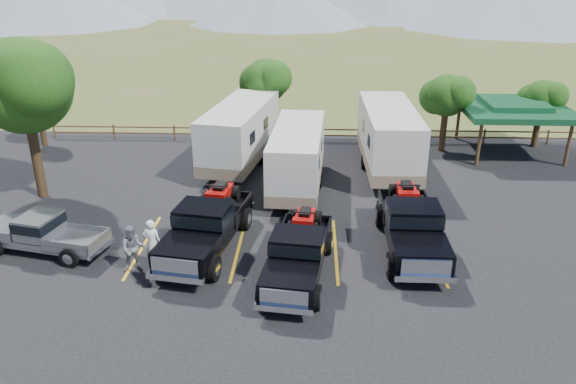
{
  "coord_description": "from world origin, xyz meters",
  "views": [
    {
      "loc": [
        0.9,
        -16.38,
        11.23
      ],
      "look_at": [
        -0.05,
        6.31,
        1.6
      ],
      "focal_mm": 35.0,
      "sensor_mm": 36.0,
      "label": 1
    }
  ],
  "objects_px": {
    "rig_left": "(207,224)",
    "rig_right": "(412,224)",
    "person_a": "(152,243)",
    "trailer_center": "(297,158)",
    "trailer_left": "(240,134)",
    "tree_big_nw": "(23,86)",
    "pickup_silver": "(43,233)",
    "person_b": "(133,249)",
    "trailer_right": "(389,139)",
    "pavilion": "(513,108)",
    "rig_center": "(298,251)"
  },
  "relations": [
    {
      "from": "rig_right",
      "to": "person_a",
      "type": "height_order",
      "value": "rig_right"
    },
    {
      "from": "rig_right",
      "to": "pickup_silver",
      "type": "height_order",
      "value": "rig_right"
    },
    {
      "from": "tree_big_nw",
      "to": "person_b",
      "type": "distance_m",
      "value": 10.79
    },
    {
      "from": "rig_left",
      "to": "rig_right",
      "type": "bearing_deg",
      "value": 12.19
    },
    {
      "from": "pavilion",
      "to": "person_a",
      "type": "height_order",
      "value": "pavilion"
    },
    {
      "from": "pavilion",
      "to": "person_a",
      "type": "relative_size",
      "value": 3.17
    },
    {
      "from": "tree_big_nw",
      "to": "rig_left",
      "type": "xyz_separation_m",
      "value": [
        9.29,
        -5.1,
        -4.47
      ]
    },
    {
      "from": "trailer_left",
      "to": "trailer_center",
      "type": "bearing_deg",
      "value": -36.65
    },
    {
      "from": "rig_left",
      "to": "rig_right",
      "type": "relative_size",
      "value": 1.03
    },
    {
      "from": "trailer_right",
      "to": "pavilion",
      "type": "bearing_deg",
      "value": 24.44
    },
    {
      "from": "rig_center",
      "to": "trailer_center",
      "type": "distance_m",
      "value": 8.44
    },
    {
      "from": "pickup_silver",
      "to": "person_a",
      "type": "height_order",
      "value": "person_a"
    },
    {
      "from": "rig_left",
      "to": "person_b",
      "type": "distance_m",
      "value": 3.13
    },
    {
      "from": "rig_center",
      "to": "trailer_center",
      "type": "relative_size",
      "value": 0.68
    },
    {
      "from": "tree_big_nw",
      "to": "rig_left",
      "type": "bearing_deg",
      "value": -28.74
    },
    {
      "from": "person_a",
      "to": "trailer_center",
      "type": "bearing_deg",
      "value": -121.82
    },
    {
      "from": "trailer_left",
      "to": "pavilion",
      "type": "bearing_deg",
      "value": 20.7
    },
    {
      "from": "tree_big_nw",
      "to": "pavilion",
      "type": "bearing_deg",
      "value": 17.34
    },
    {
      "from": "rig_right",
      "to": "trailer_left",
      "type": "relative_size",
      "value": 0.68
    },
    {
      "from": "rig_left",
      "to": "rig_center",
      "type": "height_order",
      "value": "rig_left"
    },
    {
      "from": "rig_right",
      "to": "trailer_right",
      "type": "distance_m",
      "value": 9.04
    },
    {
      "from": "trailer_right",
      "to": "tree_big_nw",
      "type": "bearing_deg",
      "value": -167.11
    },
    {
      "from": "rig_right",
      "to": "trailer_center",
      "type": "bearing_deg",
      "value": 128.77
    },
    {
      "from": "pickup_silver",
      "to": "person_b",
      "type": "distance_m",
      "value": 4.27
    },
    {
      "from": "person_a",
      "to": "pickup_silver",
      "type": "bearing_deg",
      "value": -8.63
    },
    {
      "from": "tree_big_nw",
      "to": "person_a",
      "type": "xyz_separation_m",
      "value": [
        7.42,
        -6.56,
        -4.58
      ]
    },
    {
      "from": "trailer_left",
      "to": "tree_big_nw",
      "type": "bearing_deg",
      "value": -142.76
    },
    {
      "from": "pavilion",
      "to": "rig_right",
      "type": "bearing_deg",
      "value": -122.02
    },
    {
      "from": "rig_right",
      "to": "person_b",
      "type": "bearing_deg",
      "value": -167.68
    },
    {
      "from": "tree_big_nw",
      "to": "rig_right",
      "type": "bearing_deg",
      "value": -14.97
    },
    {
      "from": "pavilion",
      "to": "trailer_center",
      "type": "distance_m",
      "value": 14.39
    },
    {
      "from": "trailer_right",
      "to": "pickup_silver",
      "type": "xyz_separation_m",
      "value": [
        -15.0,
        -9.97,
        -1.03
      ]
    },
    {
      "from": "trailer_left",
      "to": "trailer_center",
      "type": "relative_size",
      "value": 1.08
    },
    {
      "from": "rig_right",
      "to": "rig_left",
      "type": "bearing_deg",
      "value": -176.92
    },
    {
      "from": "pavilion",
      "to": "rig_right",
      "type": "distance_m",
      "value": 15.05
    },
    {
      "from": "trailer_center",
      "to": "person_b",
      "type": "bearing_deg",
      "value": -122.18
    },
    {
      "from": "trailer_center",
      "to": "rig_center",
      "type": "bearing_deg",
      "value": -84.79
    },
    {
      "from": "trailer_left",
      "to": "trailer_center",
      "type": "distance_m",
      "value": 4.83
    },
    {
      "from": "tree_big_nw",
      "to": "trailer_left",
      "type": "relative_size",
      "value": 0.78
    },
    {
      "from": "rig_right",
      "to": "trailer_center",
      "type": "height_order",
      "value": "trailer_center"
    },
    {
      "from": "rig_center",
      "to": "person_b",
      "type": "distance_m",
      "value": 6.26
    },
    {
      "from": "rig_center",
      "to": "pickup_silver",
      "type": "height_order",
      "value": "rig_center"
    },
    {
      "from": "rig_center",
      "to": "rig_right",
      "type": "height_order",
      "value": "rig_right"
    },
    {
      "from": "person_a",
      "to": "rig_right",
      "type": "bearing_deg",
      "value": -167.48
    },
    {
      "from": "pavilion",
      "to": "rig_left",
      "type": "distance_m",
      "value": 20.92
    },
    {
      "from": "trailer_center",
      "to": "pickup_silver",
      "type": "relative_size",
      "value": 1.66
    },
    {
      "from": "rig_right",
      "to": "pickup_silver",
      "type": "bearing_deg",
      "value": -175.88
    },
    {
      "from": "tree_big_nw",
      "to": "trailer_center",
      "type": "relative_size",
      "value": 0.84
    },
    {
      "from": "pickup_silver",
      "to": "person_b",
      "type": "bearing_deg",
      "value": 84.49
    },
    {
      "from": "trailer_left",
      "to": "rig_center",
      "type": "bearing_deg",
      "value": -63.35
    }
  ]
}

